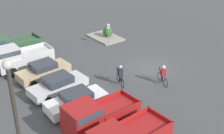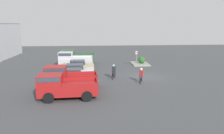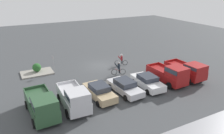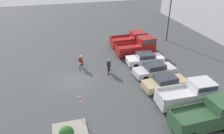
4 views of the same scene
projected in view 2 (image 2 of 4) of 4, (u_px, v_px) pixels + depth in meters
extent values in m
plane|color=#424447|center=(145.00, 77.00, 26.55)|extent=(80.00, 80.00, 0.00)
cube|color=maroon|center=(69.00, 89.00, 18.67)|extent=(2.30, 5.06, 0.92)
cube|color=maroon|center=(50.00, 79.00, 18.31)|extent=(2.00, 2.07, 0.82)
cube|color=#333D47|center=(50.00, 77.00, 18.27)|extent=(2.06, 1.92, 0.36)
cube|color=maroon|center=(80.00, 85.00, 17.71)|extent=(0.21, 2.99, 0.25)
cube|color=maroon|center=(80.00, 79.00, 19.66)|extent=(0.21, 2.99, 0.25)
cube|color=maroon|center=(97.00, 81.00, 18.87)|extent=(2.09, 0.17, 0.25)
cylinder|color=black|center=(48.00, 98.00, 17.53)|extent=(0.26, 0.90, 0.89)
cylinder|color=black|center=(52.00, 90.00, 19.56)|extent=(0.26, 0.90, 0.89)
cylinder|color=black|center=(87.00, 96.00, 17.93)|extent=(0.26, 0.90, 0.89)
cylinder|color=black|center=(87.00, 89.00, 19.96)|extent=(0.26, 0.90, 0.89)
cube|color=maroon|center=(72.00, 81.00, 21.41)|extent=(2.18, 5.08, 0.91)
cube|color=maroon|center=(56.00, 72.00, 21.04)|extent=(1.90, 2.07, 1.04)
cube|color=#333D47|center=(55.00, 69.00, 20.99)|extent=(1.95, 1.92, 0.46)
cube|color=maroon|center=(82.00, 77.00, 20.50)|extent=(0.20, 3.01, 0.25)
cube|color=maroon|center=(82.00, 73.00, 22.35)|extent=(0.20, 3.01, 0.25)
cube|color=maroon|center=(97.00, 74.00, 21.61)|extent=(1.98, 0.16, 0.25)
cylinder|color=black|center=(54.00, 88.00, 20.34)|extent=(0.25, 0.80, 0.79)
cylinder|color=black|center=(57.00, 83.00, 22.26)|extent=(0.25, 0.80, 0.79)
cylinder|color=black|center=(88.00, 87.00, 20.73)|extent=(0.25, 0.80, 0.79)
cylinder|color=black|center=(87.00, 82.00, 22.65)|extent=(0.25, 0.80, 0.79)
cube|color=white|center=(72.00, 76.00, 24.17)|extent=(1.96, 4.46, 0.69)
cube|color=#2D333D|center=(72.00, 71.00, 24.06)|extent=(1.70, 2.03, 0.49)
cylinder|color=black|center=(58.00, 81.00, 23.27)|extent=(0.20, 0.62, 0.61)
cylinder|color=black|center=(61.00, 77.00, 25.04)|extent=(0.20, 0.62, 0.61)
cylinder|color=black|center=(84.00, 81.00, 23.42)|extent=(0.20, 0.62, 0.61)
cylinder|color=black|center=(86.00, 77.00, 25.19)|extent=(0.20, 0.62, 0.61)
cube|color=silver|center=(75.00, 71.00, 26.92)|extent=(2.08, 4.67, 0.63)
cube|color=#2D333D|center=(75.00, 67.00, 26.81)|extent=(1.74, 2.16, 0.55)
cylinder|color=black|center=(62.00, 75.00, 25.89)|extent=(0.22, 0.63, 0.62)
cylinder|color=black|center=(63.00, 72.00, 27.62)|extent=(0.22, 0.63, 0.62)
cylinder|color=black|center=(87.00, 75.00, 26.33)|extent=(0.22, 0.63, 0.62)
cylinder|color=black|center=(86.00, 71.00, 28.06)|extent=(0.22, 0.63, 0.62)
cube|color=tan|center=(78.00, 67.00, 29.67)|extent=(1.96, 4.47, 0.70)
cube|color=#2D333D|center=(77.00, 62.00, 29.55)|extent=(1.66, 2.05, 0.51)
cylinder|color=black|center=(67.00, 70.00, 28.69)|extent=(0.21, 0.61, 0.60)
cylinder|color=black|center=(68.00, 68.00, 30.38)|extent=(0.21, 0.61, 0.60)
cylinder|color=black|center=(88.00, 70.00, 29.07)|extent=(0.21, 0.61, 0.60)
cylinder|color=black|center=(88.00, 67.00, 30.76)|extent=(0.21, 0.61, 0.60)
cube|color=silver|center=(76.00, 61.00, 32.32)|extent=(2.06, 4.96, 0.99)
cube|color=silver|center=(66.00, 55.00, 32.04)|extent=(1.83, 2.01, 0.91)
cube|color=#333D47|center=(66.00, 54.00, 32.01)|extent=(1.88, 1.85, 0.40)
cube|color=silver|center=(82.00, 58.00, 31.35)|extent=(0.16, 2.95, 0.25)
cube|color=silver|center=(83.00, 56.00, 33.16)|extent=(0.16, 2.95, 0.25)
cube|color=silver|center=(92.00, 57.00, 32.35)|extent=(1.93, 0.13, 0.25)
cylinder|color=black|center=(65.00, 66.00, 31.37)|extent=(0.24, 0.82, 0.81)
cylinder|color=black|center=(67.00, 63.00, 33.26)|extent=(0.24, 0.82, 0.81)
cylinder|color=black|center=(86.00, 66.00, 31.55)|extent=(0.24, 0.82, 0.81)
cylinder|color=black|center=(87.00, 63.00, 33.44)|extent=(0.24, 0.82, 0.81)
cube|color=#2D5133|center=(78.00, 58.00, 35.06)|extent=(2.17, 5.24, 1.07)
cube|color=#2D5133|center=(68.00, 53.00, 34.69)|extent=(1.89, 2.13, 0.86)
cube|color=#333D47|center=(68.00, 51.00, 34.65)|extent=(1.95, 1.97, 0.38)
cube|color=#2D5133|center=(84.00, 55.00, 34.14)|extent=(0.20, 3.10, 0.25)
cube|color=#2D5133|center=(84.00, 54.00, 35.98)|extent=(0.20, 3.10, 0.25)
cube|color=#2D5133|center=(94.00, 54.00, 35.25)|extent=(1.98, 0.15, 0.25)
cylinder|color=black|center=(67.00, 63.00, 34.00)|extent=(0.25, 0.77, 0.77)
cylinder|color=black|center=(68.00, 61.00, 35.92)|extent=(0.25, 0.77, 0.77)
cylinder|color=black|center=(88.00, 62.00, 34.39)|extent=(0.25, 0.77, 0.77)
cylinder|color=black|center=(88.00, 60.00, 36.31)|extent=(0.25, 0.77, 0.77)
torus|color=black|center=(115.00, 75.00, 26.08)|extent=(0.72, 0.30, 0.75)
torus|color=black|center=(113.00, 77.00, 25.07)|extent=(0.72, 0.30, 0.75)
cylinder|color=maroon|center=(114.00, 74.00, 25.54)|extent=(0.53, 0.22, 0.40)
cylinder|color=maroon|center=(114.00, 72.00, 25.50)|extent=(0.56, 0.23, 0.04)
cylinder|color=maroon|center=(113.00, 74.00, 25.36)|extent=(0.05, 0.05, 0.37)
cylinder|color=maroon|center=(115.00, 71.00, 25.87)|extent=(0.18, 0.44, 0.02)
cylinder|color=black|center=(113.00, 75.00, 25.47)|extent=(0.15, 0.15, 0.56)
cylinder|color=black|center=(114.00, 75.00, 25.42)|extent=(0.15, 0.15, 0.56)
cube|color=#1E2833|center=(114.00, 70.00, 25.38)|extent=(0.35, 0.42, 0.66)
cylinder|color=#1E2833|center=(113.00, 69.00, 25.63)|extent=(0.52, 0.27, 0.70)
cylinder|color=#1E2833|center=(115.00, 69.00, 25.54)|extent=(0.52, 0.27, 0.70)
sphere|color=tan|center=(114.00, 66.00, 25.32)|extent=(0.21, 0.21, 0.21)
sphere|color=silver|center=(114.00, 65.00, 25.31)|extent=(0.23, 0.23, 0.23)
torus|color=black|center=(142.00, 78.00, 24.41)|extent=(0.69, 0.29, 0.72)
torus|color=black|center=(140.00, 81.00, 23.33)|extent=(0.69, 0.29, 0.72)
cylinder|color=silver|center=(141.00, 78.00, 23.84)|extent=(0.57, 0.24, 0.38)
cylinder|color=silver|center=(141.00, 76.00, 23.80)|extent=(0.60, 0.25, 0.04)
cylinder|color=silver|center=(141.00, 78.00, 23.65)|extent=(0.05, 0.05, 0.35)
cylinder|color=silver|center=(142.00, 75.00, 24.20)|extent=(0.18, 0.44, 0.02)
cylinder|color=black|center=(140.00, 78.00, 23.76)|extent=(0.15, 0.15, 0.53)
cylinder|color=black|center=(142.00, 79.00, 23.71)|extent=(0.15, 0.15, 0.53)
cube|color=maroon|center=(141.00, 73.00, 23.68)|extent=(0.35, 0.42, 0.58)
cylinder|color=maroon|center=(140.00, 73.00, 23.95)|extent=(0.55, 0.28, 0.63)
cylinder|color=maroon|center=(143.00, 73.00, 23.86)|extent=(0.55, 0.28, 0.63)
sphere|color=tan|center=(141.00, 70.00, 23.63)|extent=(0.25, 0.25, 0.25)
sphere|color=silver|center=(141.00, 69.00, 23.62)|extent=(0.28, 0.28, 0.28)
cylinder|color=#9E9EA3|center=(136.00, 59.00, 32.65)|extent=(0.06, 0.06, 2.45)
cube|color=white|center=(136.00, 53.00, 32.48)|extent=(0.05, 0.30, 0.45)
cube|color=red|center=(136.00, 53.00, 32.48)|extent=(0.05, 0.30, 0.10)
cube|color=gray|center=(140.00, 64.00, 34.85)|extent=(3.88, 2.60, 0.15)
sphere|color=#286028|center=(142.00, 60.00, 34.69)|extent=(1.08, 1.08, 1.08)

